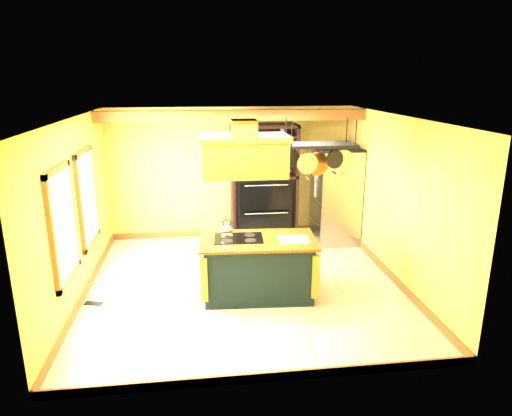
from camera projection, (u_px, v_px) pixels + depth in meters
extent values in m
plane|color=beige|center=(244.00, 285.00, 7.46)|extent=(5.00, 5.00, 0.00)
plane|color=white|center=(243.00, 117.00, 6.71)|extent=(5.00, 5.00, 0.00)
cube|color=#DEC251|center=(231.00, 173.00, 9.47)|extent=(5.00, 0.02, 2.70)
cube|color=#DEC251|center=(267.00, 271.00, 4.70)|extent=(5.00, 0.02, 2.70)
cube|color=#DEC251|center=(76.00, 211.00, 6.78)|extent=(0.02, 5.00, 2.70)
cube|color=#DEC251|center=(397.00, 200.00, 7.39)|extent=(0.02, 5.00, 2.70)
cube|color=brown|center=(234.00, 116.00, 8.36)|extent=(5.00, 0.15, 0.20)
cube|color=brown|center=(63.00, 225.00, 6.01)|extent=(0.06, 1.06, 1.56)
cube|color=white|center=(65.00, 225.00, 6.01)|extent=(0.02, 0.85, 1.34)
cube|color=brown|center=(87.00, 198.00, 7.34)|extent=(0.06, 1.06, 1.56)
cube|color=white|center=(89.00, 198.00, 7.35)|extent=(0.02, 0.85, 1.34)
cube|color=black|center=(258.00, 269.00, 7.00)|extent=(1.66, 0.97, 0.88)
cube|color=brown|center=(258.00, 240.00, 6.87)|extent=(1.80, 1.08, 0.04)
cube|color=black|center=(239.00, 238.00, 6.89)|extent=(0.76, 0.55, 0.01)
ellipsoid|color=silver|center=(227.00, 229.00, 6.97)|extent=(0.20, 0.20, 0.16)
cube|color=white|center=(294.00, 240.00, 6.82)|extent=(0.46, 0.37, 0.02)
cube|color=gold|center=(244.00, 159.00, 6.50)|extent=(1.19, 0.64, 0.51)
cube|color=brown|center=(244.00, 138.00, 6.42)|extent=(1.27, 0.72, 0.08)
cube|color=gold|center=(244.00, 130.00, 6.39)|extent=(0.35, 0.35, 0.29)
cube|color=black|center=(320.00, 145.00, 6.59)|extent=(1.02, 0.51, 0.04)
cylinder|color=black|center=(292.00, 134.00, 6.28)|extent=(0.02, 0.02, 0.37)
cylinder|color=black|center=(347.00, 130.00, 6.78)|extent=(0.02, 0.02, 0.37)
cylinder|color=black|center=(290.00, 158.00, 6.69)|extent=(0.27, 0.04, 0.27)
cylinder|color=silver|center=(307.00, 163.00, 6.53)|extent=(0.31, 0.04, 0.31)
cylinder|color=#B0672C|center=(317.00, 164.00, 6.77)|extent=(0.35, 0.04, 0.35)
cylinder|color=black|center=(335.00, 159.00, 6.57)|extent=(0.27, 0.04, 0.27)
cylinder|color=silver|center=(344.00, 160.00, 6.80)|extent=(0.31, 0.04, 0.31)
cube|color=#979A9F|center=(336.00, 196.00, 9.26)|extent=(0.79, 0.97, 1.90)
cube|color=#979A9F|center=(320.00, 179.00, 8.86)|extent=(0.03, 0.47, 1.03)
cube|color=#979A9F|center=(314.00, 174.00, 9.32)|extent=(0.03, 0.47, 1.03)
cube|color=#979A9F|center=(315.00, 220.00, 9.35)|extent=(0.03, 0.93, 0.80)
cube|color=black|center=(334.00, 238.00, 9.51)|extent=(0.75, 0.92, 0.06)
cube|color=black|center=(262.00, 180.00, 9.54)|extent=(1.34, 0.06, 2.37)
cube|color=black|center=(233.00, 184.00, 9.22)|extent=(0.06, 0.57, 2.37)
cube|color=black|center=(295.00, 182.00, 9.38)|extent=(0.06, 0.57, 2.37)
cube|color=black|center=(264.00, 176.00, 9.26)|extent=(1.34, 0.57, 0.05)
cube|color=black|center=(264.00, 206.00, 9.47)|extent=(1.22, 0.47, 1.28)
cube|color=black|center=(266.00, 197.00, 9.07)|extent=(1.05, 0.04, 0.57)
cube|color=black|center=(266.00, 224.00, 9.23)|extent=(1.05, 0.04, 0.52)
cube|color=black|center=(264.00, 163.00, 9.19)|extent=(1.22, 0.51, 0.02)
cube|color=black|center=(264.00, 150.00, 9.11)|extent=(1.22, 0.51, 0.02)
cube|color=black|center=(264.00, 136.00, 9.04)|extent=(1.22, 0.51, 0.03)
cylinder|color=white|center=(248.00, 162.00, 9.09)|extent=(0.22, 0.22, 0.07)
cylinder|color=#417CB8|center=(282.00, 145.00, 9.08)|extent=(0.10, 0.10, 0.17)
cube|color=black|center=(94.00, 303.00, 6.84)|extent=(0.30, 0.18, 0.01)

